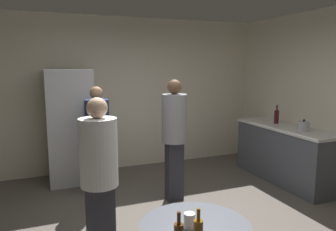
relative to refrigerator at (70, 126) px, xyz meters
name	(u,v)px	position (x,y,z in m)	size (l,w,h in m)	color
wall_back	(121,94)	(0.95, 0.43, 0.45)	(5.32, 0.06, 2.70)	silver
refrigerator	(70,126)	(0.00, 0.00, 0.00)	(0.70, 0.68, 1.80)	silver
kitchen_counter	(286,153)	(3.23, -1.26, -0.45)	(0.64, 1.86, 0.90)	#4C515B
kettle	(304,126)	(3.18, -1.65, 0.07)	(0.24, 0.17, 0.18)	#B2B2B7
wine_bottle_on_counter	(276,116)	(3.23, -0.99, 0.12)	(0.08, 0.08, 0.31)	#3F141E
beer_bottle_amber	(198,230)	(0.48, -3.55, -0.08)	(0.06, 0.06, 0.23)	#8C5919
plastic_cup_white	(190,221)	(0.50, -3.36, -0.11)	(0.08, 0.08, 0.11)	white
person_in_gray_shirt	(174,131)	(1.25, -1.31, 0.08)	(0.34, 0.34, 1.68)	#2D2D38
person_in_white_shirt	(99,170)	(0.04, -2.43, 0.02)	(0.43, 0.43, 1.58)	#2D2D38
person_in_navy_shirt	(98,133)	(0.31, -0.72, 0.01)	(0.39, 0.39, 1.57)	#2D2D38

